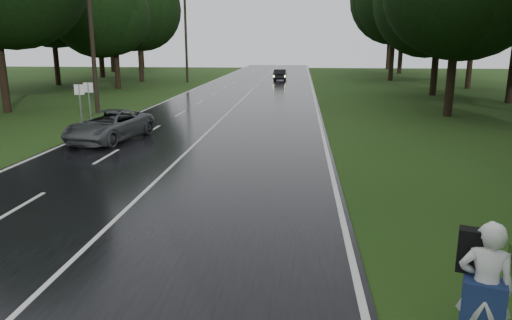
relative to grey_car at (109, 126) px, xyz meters
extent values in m
plane|color=#223E12|center=(4.13, -11.16, -0.73)|extent=(160.00, 160.00, 0.00)
cube|color=black|center=(4.13, 8.84, -0.71)|extent=(12.00, 140.00, 0.04)
cube|color=silver|center=(4.13, 8.84, -0.68)|extent=(0.12, 140.00, 0.01)
imported|color=#424547|center=(0.00, 0.00, 0.00)|extent=(3.22, 5.31, 1.38)
imported|color=black|center=(6.26, 37.37, -0.02)|extent=(1.46, 4.05, 1.33)
imported|color=silver|center=(11.46, -14.48, 0.30)|extent=(0.86, 0.70, 2.05)
cube|color=navy|center=(11.46, -14.48, -0.15)|extent=(0.67, 0.54, 1.15)
cube|color=black|center=(11.37, -14.19, 0.75)|extent=(0.52, 0.38, 0.66)
camera|label=1|loc=(8.78, -20.85, 3.70)|focal=33.16mm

